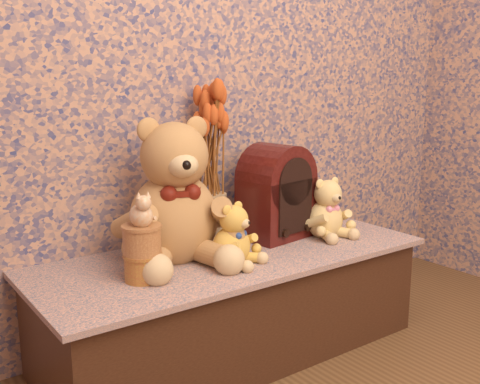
# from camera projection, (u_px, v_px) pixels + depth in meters

# --- Properties ---
(display_shelf) EXTENTS (1.47, 0.60, 0.39)m
(display_shelf) POSITION_uv_depth(u_px,v_px,m) (232.00, 303.00, 2.12)
(display_shelf) COLOR #385173
(display_shelf) RESTS_ON ground
(teddy_large) EXTENTS (0.54, 0.60, 0.54)m
(teddy_large) POSITION_uv_depth(u_px,v_px,m) (173.00, 184.00, 1.97)
(teddy_large) COLOR #A97841
(teddy_large) RESTS_ON display_shelf
(teddy_medium) EXTENTS (0.25, 0.27, 0.23)m
(teddy_medium) POSITION_uv_depth(u_px,v_px,m) (231.00, 231.00, 1.95)
(teddy_medium) COLOR gold
(teddy_medium) RESTS_ON display_shelf
(teddy_small) EXTENTS (0.21, 0.25, 0.26)m
(teddy_small) POSITION_uv_depth(u_px,v_px,m) (326.00, 205.00, 2.28)
(teddy_small) COLOR #D8B466
(teddy_small) RESTS_ON display_shelf
(cathedral_radio) EXTENTS (0.30, 0.23, 0.38)m
(cathedral_radio) POSITION_uv_depth(u_px,v_px,m) (276.00, 191.00, 2.25)
(cathedral_radio) COLOR #3D0D0B
(cathedral_radio) RESTS_ON display_shelf
(ceramic_vase) EXTENTS (0.14, 0.14, 0.19)m
(ceramic_vase) POSITION_uv_depth(u_px,v_px,m) (212.00, 218.00, 2.21)
(ceramic_vase) COLOR tan
(ceramic_vase) RESTS_ON display_shelf
(dried_stalks) EXTENTS (0.27, 0.27, 0.44)m
(dried_stalks) POSITION_uv_depth(u_px,v_px,m) (211.00, 137.00, 2.14)
(dried_stalks) COLOR #C64F1F
(dried_stalks) RESTS_ON ceramic_vase
(biscuit_tin_lower) EXTENTS (0.13, 0.13, 0.09)m
(biscuit_tin_lower) POSITION_uv_depth(u_px,v_px,m) (143.00, 267.00, 1.80)
(biscuit_tin_lower) COLOR gold
(biscuit_tin_lower) RESTS_ON display_shelf
(biscuit_tin_upper) EXTENTS (0.15, 0.15, 0.09)m
(biscuit_tin_upper) POSITION_uv_depth(u_px,v_px,m) (142.00, 240.00, 1.78)
(biscuit_tin_upper) COLOR tan
(biscuit_tin_upper) RESTS_ON biscuit_tin_lower
(cat_figurine) EXTENTS (0.10, 0.10, 0.12)m
(cat_figurine) POSITION_uv_depth(u_px,v_px,m) (141.00, 208.00, 1.76)
(cat_figurine) COLOR silver
(cat_figurine) RESTS_ON biscuit_tin_upper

